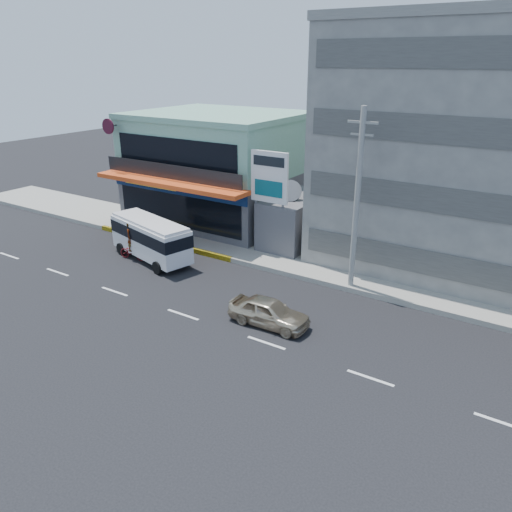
{
  "coord_description": "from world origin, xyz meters",
  "views": [
    {
      "loc": [
        15.31,
        -16.89,
        12.19
      ],
      "look_at": [
        1.74,
        4.18,
        2.2
      ],
      "focal_mm": 35.0,
      "sensor_mm": 36.0,
      "label": 1
    }
  ],
  "objects_px": {
    "minibus": "(151,236)",
    "sedan": "(269,312)",
    "shop_building": "(219,171)",
    "utility_pole_near": "(357,201)",
    "billboard": "(269,183)",
    "satellite_dish": "(290,199)",
    "motorcycle_rider": "(132,248)",
    "concrete_building": "(472,152)"
  },
  "relations": [
    {
      "from": "billboard",
      "to": "sedan",
      "type": "height_order",
      "value": "billboard"
    },
    {
      "from": "shop_building",
      "to": "satellite_dish",
      "type": "bearing_deg",
      "value": -20.21
    },
    {
      "from": "shop_building",
      "to": "satellite_dish",
      "type": "relative_size",
      "value": 8.27
    },
    {
      "from": "shop_building",
      "to": "billboard",
      "type": "height_order",
      "value": "shop_building"
    },
    {
      "from": "concrete_building",
      "to": "sedan",
      "type": "xyz_separation_m",
      "value": [
        -5.78,
        -13.49,
        -6.31
      ]
    },
    {
      "from": "utility_pole_near",
      "to": "sedan",
      "type": "height_order",
      "value": "utility_pole_near"
    },
    {
      "from": "satellite_dish",
      "to": "minibus",
      "type": "bearing_deg",
      "value": -135.71
    },
    {
      "from": "billboard",
      "to": "utility_pole_near",
      "type": "xyz_separation_m",
      "value": [
        6.5,
        -1.8,
        0.22
      ]
    },
    {
      "from": "billboard",
      "to": "sedan",
      "type": "relative_size",
      "value": 1.69
    },
    {
      "from": "minibus",
      "to": "motorcycle_rider",
      "type": "relative_size",
      "value": 2.7
    },
    {
      "from": "billboard",
      "to": "motorcycle_rider",
      "type": "relative_size",
      "value": 2.77
    },
    {
      "from": "minibus",
      "to": "motorcycle_rider",
      "type": "xyz_separation_m",
      "value": [
        -1.12,
        -0.63,
        -0.78
      ]
    },
    {
      "from": "satellite_dish",
      "to": "shop_building",
      "type": "bearing_deg",
      "value": 159.79
    },
    {
      "from": "satellite_dish",
      "to": "sedan",
      "type": "relative_size",
      "value": 0.37
    },
    {
      "from": "concrete_building",
      "to": "sedan",
      "type": "height_order",
      "value": "concrete_building"
    },
    {
      "from": "billboard",
      "to": "satellite_dish",
      "type": "bearing_deg",
      "value": 74.48
    },
    {
      "from": "concrete_building",
      "to": "billboard",
      "type": "distance_m",
      "value": 12.17
    },
    {
      "from": "billboard",
      "to": "utility_pole_near",
      "type": "relative_size",
      "value": 0.69
    },
    {
      "from": "satellite_dish",
      "to": "motorcycle_rider",
      "type": "height_order",
      "value": "satellite_dish"
    },
    {
      "from": "concrete_building",
      "to": "billboard",
      "type": "xyz_separation_m",
      "value": [
        -10.5,
        -5.8,
        -2.07
      ]
    },
    {
      "from": "shop_building",
      "to": "utility_pole_near",
      "type": "relative_size",
      "value": 1.24
    },
    {
      "from": "sedan",
      "to": "billboard",
      "type": "bearing_deg",
      "value": 29.77
    },
    {
      "from": "concrete_building",
      "to": "satellite_dish",
      "type": "distance_m",
      "value": 11.3
    },
    {
      "from": "minibus",
      "to": "concrete_building",
      "type": "bearing_deg",
      "value": 32.1
    },
    {
      "from": "satellite_dish",
      "to": "concrete_building",
      "type": "bearing_deg",
      "value": 21.8
    },
    {
      "from": "minibus",
      "to": "sedan",
      "type": "bearing_deg",
      "value": -16.19
    },
    {
      "from": "satellite_dish",
      "to": "motorcycle_rider",
      "type": "distance_m",
      "value": 10.72
    },
    {
      "from": "billboard",
      "to": "minibus",
      "type": "xyz_separation_m",
      "value": [
        -6.03,
        -4.57,
        -3.32
      ]
    },
    {
      "from": "concrete_building",
      "to": "satellite_dish",
      "type": "xyz_separation_m",
      "value": [
        -10.0,
        -4.0,
        -3.42
      ]
    },
    {
      "from": "minibus",
      "to": "satellite_dish",
      "type": "bearing_deg",
      "value": 44.29
    },
    {
      "from": "billboard",
      "to": "utility_pole_near",
      "type": "bearing_deg",
      "value": -15.48
    },
    {
      "from": "concrete_building",
      "to": "sedan",
      "type": "relative_size",
      "value": 3.93
    },
    {
      "from": "shop_building",
      "to": "concrete_building",
      "type": "xyz_separation_m",
      "value": [
        18.0,
        1.05,
        3.0
      ]
    },
    {
      "from": "billboard",
      "to": "motorcycle_rider",
      "type": "bearing_deg",
      "value": -143.98
    },
    {
      "from": "concrete_building",
      "to": "billboard",
      "type": "height_order",
      "value": "concrete_building"
    },
    {
      "from": "shop_building",
      "to": "motorcycle_rider",
      "type": "relative_size",
      "value": 4.98
    },
    {
      "from": "satellite_dish",
      "to": "motorcycle_rider",
      "type": "relative_size",
      "value": 0.6
    },
    {
      "from": "billboard",
      "to": "shop_building",
      "type": "bearing_deg",
      "value": 147.68
    },
    {
      "from": "shop_building",
      "to": "minibus",
      "type": "distance_m",
      "value": 9.73
    },
    {
      "from": "motorcycle_rider",
      "to": "shop_building",
      "type": "bearing_deg",
      "value": 92.03
    },
    {
      "from": "shop_building",
      "to": "utility_pole_near",
      "type": "distance_m",
      "value": 15.5
    },
    {
      "from": "shop_building",
      "to": "minibus",
      "type": "height_order",
      "value": "shop_building"
    }
  ]
}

